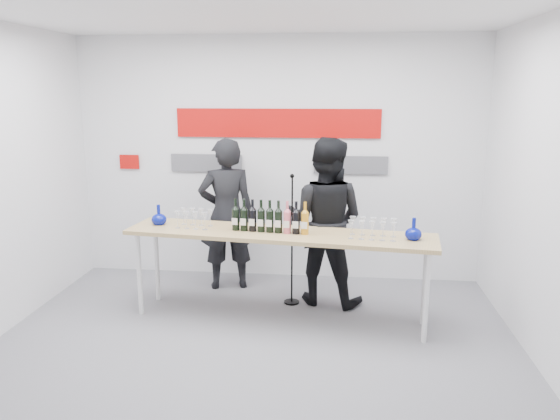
{
  "coord_description": "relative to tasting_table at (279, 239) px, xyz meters",
  "views": [
    {
      "loc": [
        0.74,
        -4.7,
        2.37
      ],
      "look_at": [
        0.16,
        0.71,
        1.15
      ],
      "focal_mm": 35.0,
      "sensor_mm": 36.0,
      "label": 1
    }
  ],
  "objects": [
    {
      "name": "ground",
      "position": [
        -0.16,
        -0.61,
        -0.87
      ],
      "size": [
        5.0,
        5.0,
        0.0
      ],
      "primitive_type": "plane",
      "color": "slate",
      "rests_on": "ground"
    },
    {
      "name": "back_wall",
      "position": [
        -0.16,
        1.39,
        0.63
      ],
      "size": [
        5.0,
        0.04,
        3.0
      ],
      "primitive_type": "cube",
      "color": "silver",
      "rests_on": "ground"
    },
    {
      "name": "signage",
      "position": [
        -0.22,
        1.36,
        0.93
      ],
      "size": [
        3.38,
        0.02,
        0.79
      ],
      "color": "#B20B07",
      "rests_on": "back_wall"
    },
    {
      "name": "tasting_table",
      "position": [
        0.0,
        0.0,
        0.0
      ],
      "size": [
        3.2,
        1.01,
        0.94
      ],
      "rotation": [
        0.0,
        0.0,
        -0.12
      ],
      "color": "tan",
      "rests_on": "ground"
    },
    {
      "name": "wine_bottles",
      "position": [
        -0.09,
        -0.01,
        0.24
      ],
      "size": [
        0.8,
        0.17,
        0.33
      ],
      "rotation": [
        0.0,
        0.0,
        -0.12
      ],
      "color": "black",
      "rests_on": "tasting_table"
    },
    {
      "name": "decanter_left",
      "position": [
        -1.31,
        0.18,
        0.18
      ],
      "size": [
        0.16,
        0.16,
        0.21
      ],
      "primitive_type": null,
      "color": "navy",
      "rests_on": "tasting_table"
    },
    {
      "name": "decanter_right",
      "position": [
        1.32,
        -0.14,
        0.18
      ],
      "size": [
        0.16,
        0.16,
        0.21
      ],
      "primitive_type": null,
      "color": "navy",
      "rests_on": "tasting_table"
    },
    {
      "name": "glasses_left",
      "position": [
        -0.91,
        0.11,
        0.16
      ],
      "size": [
        0.38,
        0.26,
        0.18
      ],
      "color": "silver",
      "rests_on": "tasting_table"
    },
    {
      "name": "glasses_right",
      "position": [
        0.93,
        -0.11,
        0.16
      ],
      "size": [
        0.48,
        0.27,
        0.18
      ],
      "color": "silver",
      "rests_on": "tasting_table"
    },
    {
      "name": "presenter_left",
      "position": [
        -0.72,
        0.89,
        0.03
      ],
      "size": [
        0.75,
        0.6,
        1.81
      ],
      "primitive_type": "imported",
      "rotation": [
        0.0,
        0.0,
        3.42
      ],
      "color": "black",
      "rests_on": "ground"
    },
    {
      "name": "presenter_right",
      "position": [
        0.45,
        0.55,
        0.06
      ],
      "size": [
        1.05,
        0.91,
        1.86
      ],
      "primitive_type": "imported",
      "rotation": [
        0.0,
        0.0,
        2.88
      ],
      "color": "black",
      "rests_on": "ground"
    },
    {
      "name": "mic_stand",
      "position": [
        0.1,
        0.45,
        -0.42
      ],
      "size": [
        0.17,
        0.17,
        1.48
      ],
      "rotation": [
        0.0,
        0.0,
        0.26
      ],
      "color": "black",
      "rests_on": "ground"
    }
  ]
}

